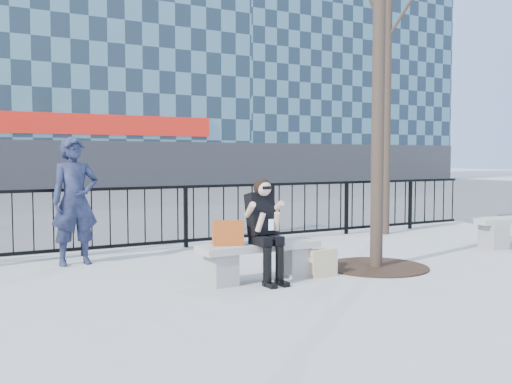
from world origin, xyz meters
TOP-DOWN VIEW (x-y plane):
  - ground at (0.00, 0.00)m, footprint 120.00×120.00m
  - street_surface at (0.00, 15.00)m, footprint 60.00×23.00m
  - railing at (0.00, 3.00)m, footprint 14.00×0.06m
  - building_right at (20.00, 27.00)m, footprint 16.20×10.20m
  - tree_grate at (1.90, -0.10)m, footprint 1.50×1.50m
  - bench_main at (0.00, 0.00)m, footprint 1.65×0.46m
  - seated_woman at (0.00, -0.16)m, footprint 0.50×0.64m
  - handbag at (-0.45, 0.02)m, footprint 0.41×0.28m
  - shopping_bag at (0.86, -0.22)m, footprint 0.39×0.15m
  - standing_man at (-1.86, 2.28)m, footprint 0.73×0.50m

SIDE VIEW (x-z plane):
  - ground at x=0.00m, z-range 0.00..0.00m
  - street_surface at x=0.00m, z-range 0.00..0.01m
  - tree_grate at x=1.90m, z-range 0.00..0.02m
  - shopping_bag at x=0.86m, z-range 0.00..0.37m
  - bench_main at x=0.00m, z-range 0.06..0.55m
  - railing at x=0.00m, z-range 0.00..1.11m
  - handbag at x=-0.45m, z-range 0.49..0.80m
  - seated_woman at x=0.00m, z-range 0.00..1.34m
  - standing_man at x=-1.86m, z-range 0.00..1.91m
  - building_right at x=20.00m, z-range 0.00..20.60m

